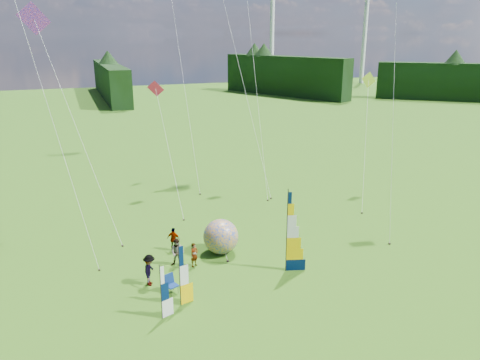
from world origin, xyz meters
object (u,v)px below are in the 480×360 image
object	(u,v)px
side_banner_far	(161,293)
spectator_c	(150,270)
feather_banner_main	(287,232)
camp_chair	(172,284)
side_banner_left	(180,277)
spectator_a	(194,255)
kite_whale	(241,65)
spectator_d	(174,239)
spectator_b	(177,253)
bol_inflatable	(221,237)

from	to	relation	value
side_banner_far	spectator_c	size ratio (longest dim) A/B	1.56
feather_banner_main	camp_chair	size ratio (longest dim) A/B	4.58
feather_banner_main	spectator_c	world-z (taller)	feather_banner_main
feather_banner_main	side_banner_left	distance (m)	6.92
spectator_a	kite_whale	distance (m)	20.54
side_banner_left	spectator_d	world-z (taller)	side_banner_left
spectator_b	spectator_d	size ratio (longest dim) A/B	1.12
feather_banner_main	camp_chair	bearing A→B (deg)	-162.81
spectator_a	spectator_d	xyz separation A→B (m)	(-0.67, 2.57, 0.03)
side_banner_left	bol_inflatable	bearing A→B (deg)	39.47
camp_chair	kite_whale	bearing A→B (deg)	37.07
spectator_c	bol_inflatable	bearing A→B (deg)	-41.35
spectator_b	camp_chair	size ratio (longest dim) A/B	1.62
spectator_c	spectator_d	world-z (taller)	spectator_c
spectator_b	spectator_d	distance (m)	2.20
spectator_c	camp_chair	world-z (taller)	spectator_c
spectator_b	spectator_d	bearing A→B (deg)	111.64
spectator_a	spectator_b	xyz separation A→B (m)	(-0.93, 0.39, 0.13)
side_banner_far	kite_whale	distance (m)	25.33
spectator_a	side_banner_left	bearing A→B (deg)	-143.65
side_banner_left	spectator_c	distance (m)	2.98
side_banner_left	side_banner_far	distance (m)	1.45
feather_banner_main	bol_inflatable	xyz separation A→B (m)	(-2.85, 3.64, -1.35)
kite_whale	spectator_c	bearing A→B (deg)	-139.97
spectator_a	camp_chair	bearing A→B (deg)	-155.95
feather_banner_main	side_banner_left	bearing A→B (deg)	-151.75
spectator_a	spectator_d	size ratio (longest dim) A/B	0.96
side_banner_left	camp_chair	xyz separation A→B (m)	(-0.16, 1.32, -1.13)
spectator_b	kite_whale	size ratio (longest dim) A/B	0.08
spectator_b	spectator_d	xyz separation A→B (m)	(0.27, 2.18, -0.09)
side_banner_left	spectator_b	bearing A→B (deg)	65.52
bol_inflatable	spectator_c	distance (m)	5.55
spectator_d	camp_chair	distance (m)	5.34
feather_banner_main	side_banner_far	distance (m)	8.27
spectator_c	camp_chair	distance (m)	1.69
feather_banner_main	spectator_b	size ratio (longest dim) A/B	2.83
feather_banner_main	side_banner_far	size ratio (longest dim) A/B	1.75
side_banner_far	kite_whale	size ratio (longest dim) A/B	0.13
side_banner_far	spectator_d	size ratio (longest dim) A/B	1.81
feather_banner_main	kite_whale	distance (m)	20.27
side_banner_left	spectator_d	size ratio (longest dim) A/B	2.14
bol_inflatable	camp_chair	xyz separation A→B (m)	(-4.04, -3.76, -0.59)
bol_inflatable	spectator_c	world-z (taller)	bol_inflatable
spectator_a	spectator_c	size ratio (longest dim) A/B	0.82
spectator_d	camp_chair	world-z (taller)	spectator_d
side_banner_left	spectator_b	xyz separation A→B (m)	(0.87, 4.31, -0.79)
feather_banner_main	spectator_a	xyz separation A→B (m)	(-4.93, 2.49, -1.73)
spectator_c	spectator_d	distance (m)	4.44
spectator_a	bol_inflatable	bearing A→B (deg)	-0.05
side_banner_left	camp_chair	size ratio (longest dim) A/B	3.09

